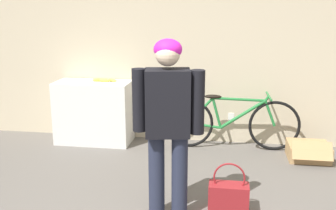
% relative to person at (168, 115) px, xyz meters
% --- Properties ---
extents(wall_back, '(8.00, 0.07, 2.60)m').
position_rel_person_xyz_m(wall_back, '(-0.00, 2.08, 0.38)').
color(wall_back, beige).
rests_on(wall_back, ground_plane).
extents(side_shelf, '(0.99, 0.48, 0.83)m').
position_rel_person_xyz_m(side_shelf, '(-1.28, 1.78, -0.50)').
color(side_shelf, white).
rests_on(side_shelf, ground_plane).
extents(person, '(0.60, 0.29, 1.55)m').
position_rel_person_xyz_m(person, '(0.00, 0.00, 0.00)').
color(person, '#23283D').
rests_on(person, ground_plane).
extents(bicycle, '(1.74, 0.46, 0.72)m').
position_rel_person_xyz_m(bicycle, '(0.54, 1.79, -0.56)').
color(bicycle, black).
rests_on(bicycle, ground_plane).
extents(banana, '(0.35, 0.10, 0.04)m').
position_rel_person_xyz_m(banana, '(-1.13, 1.82, -0.07)').
color(banana, '#EAD64C').
rests_on(banana, side_shelf).
extents(handbag, '(0.36, 0.18, 0.47)m').
position_rel_person_xyz_m(handbag, '(0.53, 0.14, -0.77)').
color(handbag, maroon).
rests_on(handbag, ground_plane).
extents(cardboard_box, '(0.48, 0.50, 0.27)m').
position_rel_person_xyz_m(cardboard_box, '(1.48, 1.56, -0.82)').
color(cardboard_box, tan).
rests_on(cardboard_box, ground_plane).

